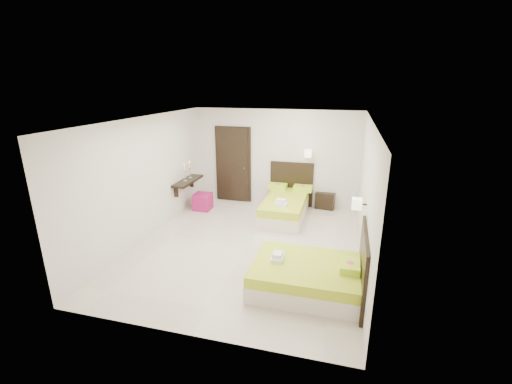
% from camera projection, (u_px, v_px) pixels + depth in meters
% --- Properties ---
extents(floor, '(5.50, 5.50, 0.00)m').
position_uv_depth(floor, '(248.00, 246.00, 7.14)').
color(floor, beige).
rests_on(floor, ground).
extents(bed_single, '(1.17, 1.95, 1.61)m').
position_uv_depth(bed_single, '(286.00, 205.00, 8.66)').
color(bed_single, beige).
rests_on(bed_single, ground).
extents(bed_double, '(1.77, 1.50, 1.46)m').
position_uv_depth(bed_double, '(311.00, 275.00, 5.56)').
color(bed_double, beige).
rests_on(bed_double, ground).
extents(nightstand, '(0.56, 0.51, 0.44)m').
position_uv_depth(nightstand, '(326.00, 200.00, 9.28)').
color(nightstand, black).
rests_on(nightstand, ground).
extents(ottoman, '(0.44, 0.44, 0.44)m').
position_uv_depth(ottoman, '(203.00, 202.00, 9.15)').
color(ottoman, '#8E134D').
rests_on(ottoman, ground).
extents(door, '(1.02, 0.15, 2.14)m').
position_uv_depth(door, '(233.00, 165.00, 9.60)').
color(door, black).
rests_on(door, ground).
extents(console_shelf, '(0.35, 1.20, 0.78)m').
position_uv_depth(console_shelf, '(188.00, 181.00, 8.88)').
color(console_shelf, black).
rests_on(console_shelf, ground).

